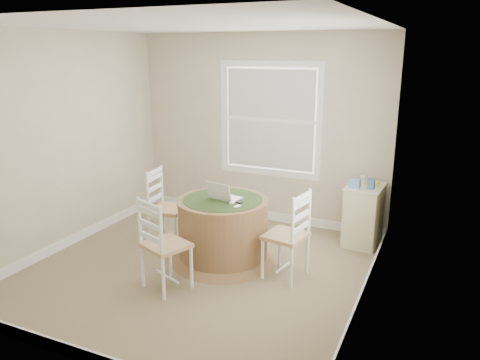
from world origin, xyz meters
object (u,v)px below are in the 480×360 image
at_px(chair_left, 168,209).
at_px(chair_right, 286,235).
at_px(corner_chest, 363,215).
at_px(chair_near, 166,245).
at_px(laptop, 224,196).
at_px(round_table, 223,227).

bearing_deg(chair_left, chair_right, -104.36).
bearing_deg(corner_chest, chair_left, -151.39).
distance_m(chair_near, laptop, 0.93).
height_order(round_table, chair_right, chair_right).
relative_size(chair_right, corner_chest, 1.25).
distance_m(chair_left, laptop, 0.88).
xyz_separation_m(round_table, chair_left, (-0.82, 0.13, 0.07)).
bearing_deg(chair_left, round_table, -105.46).
bearing_deg(laptop, corner_chest, -129.18).
height_order(chair_near, corner_chest, chair_near).
height_order(laptop, corner_chest, laptop).
relative_size(chair_right, laptop, 2.56).
distance_m(round_table, corner_chest, 1.80).
bearing_deg(chair_left, laptop, -103.78).
xyz_separation_m(chair_right, laptop, (-0.78, 0.11, 0.30)).
height_order(chair_left, laptop, laptop).
bearing_deg(laptop, chair_right, -177.32).
relative_size(chair_near, chair_right, 1.00).
height_order(round_table, chair_near, chair_near).
relative_size(laptop, corner_chest, 0.49).
bearing_deg(chair_near, round_table, -84.43).
xyz_separation_m(chair_left, corner_chest, (2.19, 1.03, -0.09)).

